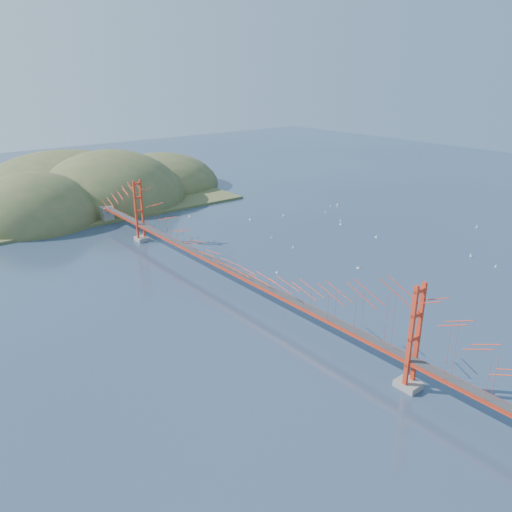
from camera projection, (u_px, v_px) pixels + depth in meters
ground at (235, 292)px, 73.31m from camera, size 320.00×320.00×0.00m
bridge at (233, 247)px, 70.96m from camera, size 2.20×94.40×12.00m
far_headlands at (79, 200)px, 124.60m from camera, size 84.00×58.00×25.00m
sailboat_4 at (341, 224)px, 104.82m from camera, size 0.60×0.64×0.72m
sailboat_0 at (277, 272)px, 80.02m from camera, size 0.53×0.53×0.60m
sailboat_17 at (337, 205)px, 119.06m from camera, size 0.65×0.55×0.74m
sailboat_14 at (358, 267)px, 81.89m from camera, size 0.60×0.65×0.73m
sailboat_1 at (272, 237)px, 96.61m from camera, size 0.56×0.56×0.60m
sailboat_12 at (189, 217)px, 109.72m from camera, size 0.64×0.55×0.73m
sailboat_13 at (496, 266)px, 82.42m from camera, size 0.59×0.59×0.62m
sailboat_9 at (341, 221)px, 106.85m from camera, size 0.64×0.64×0.67m
sailboat_5 at (376, 237)px, 96.84m from camera, size 0.62×0.64×0.72m
sailboat_15 at (250, 219)px, 108.11m from camera, size 0.52×0.64×0.74m
sailboat_8 at (325, 212)px, 113.42m from camera, size 0.56×0.56×0.59m
sailboat_3 at (293, 248)px, 90.96m from camera, size 0.58×0.58×0.61m
sailboat_11 at (477, 227)px, 102.58m from camera, size 0.57×0.57×0.60m
sailboat_7 at (283, 216)px, 110.75m from camera, size 0.50×0.41×0.58m
sailboat_extra_0 at (331, 206)px, 118.25m from camera, size 0.67×0.67×0.70m
sailboat_extra_1 at (471, 256)px, 87.03m from camera, size 0.70×0.70×0.74m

